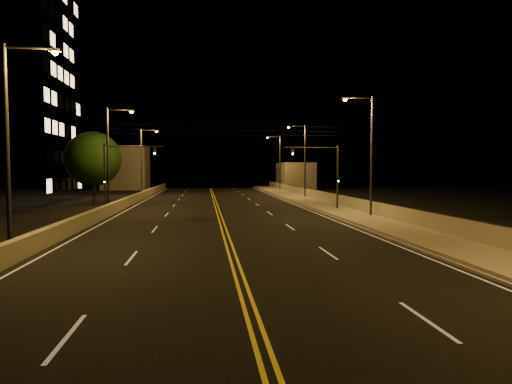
{
  "coord_description": "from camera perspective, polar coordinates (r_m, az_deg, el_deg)",
  "views": [
    {
      "loc": [
        -1.25,
        -8.86,
        3.99
      ],
      "look_at": [
        2.0,
        18.0,
        2.5
      ],
      "focal_mm": 30.0,
      "sensor_mm": 36.0,
      "label": 1
    }
  ],
  "objects": [
    {
      "name": "streetlight_3",
      "position": [
        74.25,
        3.02,
        4.34
      ],
      "size": [
        2.55,
        0.28,
        9.62
      ],
      "color": "#2D2D33",
      "rests_on": "ground"
    },
    {
      "name": "distant_building_right",
      "position": [
        84.33,
        5.25,
        2.17
      ],
      "size": [
        6.0,
        10.0,
        5.12
      ],
      "primitive_type": "cube",
      "color": "gray",
      "rests_on": "ground"
    },
    {
      "name": "parapet_wall",
      "position": [
        32.1,
        18.42,
        -2.71
      ],
      "size": [
        0.3,
        120.0,
        1.0
      ],
      "primitive_type": "cube",
      "color": "gray",
      "rests_on": "sidewalk"
    },
    {
      "name": "streetlight_2",
      "position": [
        56.08,
        6.29,
        4.7
      ],
      "size": [
        2.55,
        0.28,
        9.62
      ],
      "color": "#2D2D33",
      "rests_on": "ground"
    },
    {
      "name": "streetlight_5",
      "position": [
        42.41,
        -18.79,
        5.06
      ],
      "size": [
        2.55,
        0.28,
        9.62
      ],
      "color": "#2D2D33",
      "rests_on": "ground"
    },
    {
      "name": "curb",
      "position": [
        30.85,
        12.46,
        -4.21
      ],
      "size": [
        0.14,
        120.0,
        0.15
      ],
      "primitive_type": "cube",
      "color": "gray",
      "rests_on": "ground"
    },
    {
      "name": "lane_markings",
      "position": [
        29.08,
        -4.39,
        -4.7
      ],
      "size": [
        17.32,
        116.0,
        0.0
      ],
      "color": "silver",
      "rests_on": "road"
    },
    {
      "name": "overhead_wires",
      "position": [
        38.53,
        -5.07,
        8.22
      ],
      "size": [
        22.0,
        0.03,
        0.83
      ],
      "color": "black"
    },
    {
      "name": "streetlight_1",
      "position": [
        34.75,
        14.76,
        5.58
      ],
      "size": [
        2.55,
        0.28,
        9.62
      ],
      "color": "#2D2D33",
      "rests_on": "ground"
    },
    {
      "name": "streetlight_6",
      "position": [
        63.48,
        -14.81,
        4.44
      ],
      "size": [
        2.55,
        0.28,
        9.62
      ],
      "color": "#2D2D33",
      "rests_on": "ground"
    },
    {
      "name": "road",
      "position": [
        29.16,
        -4.39,
        -4.7
      ],
      "size": [
        18.0,
        120.0,
        0.02
      ],
      "primitive_type": "cube",
      "color": "black",
      "rests_on": "ground"
    },
    {
      "name": "sidewalk",
      "position": [
        31.51,
        15.68,
        -3.97
      ],
      "size": [
        3.6,
        120.0,
        0.3
      ],
      "primitive_type": "cube",
      "color": "gray",
      "rests_on": "ground"
    },
    {
      "name": "parapet_rail",
      "position": [
        32.05,
        18.44,
        -1.77
      ],
      "size": [
        0.06,
        120.0,
        0.06
      ],
      "primitive_type": "cylinder",
      "rotation": [
        1.57,
        0.0,
        0.0
      ],
      "color": "black",
      "rests_on": "parapet_wall"
    },
    {
      "name": "ground",
      "position": [
        9.79,
        1.13,
        -20.9
      ],
      "size": [
        160.0,
        160.0,
        0.0
      ],
      "primitive_type": "plane",
      "color": "black",
      "rests_on": "ground"
    },
    {
      "name": "jersey_barrier",
      "position": [
        30.16,
        -22.39,
        -3.77
      ],
      "size": [
        0.45,
        120.0,
        0.96
      ],
      "primitive_type": "cube",
      "color": "gray",
      "rests_on": "ground"
    },
    {
      "name": "streetlight_4",
      "position": [
        22.61,
        -29.68,
        6.63
      ],
      "size": [
        2.55,
        0.28,
        9.62
      ],
      "color": "#2D2D33",
      "rests_on": "ground"
    },
    {
      "name": "traffic_signal_left",
      "position": [
        39.06,
        -18.07,
        2.82
      ],
      "size": [
        5.11,
        0.31,
        6.12
      ],
      "color": "#2D2D33",
      "rests_on": "ground"
    },
    {
      "name": "tree_0",
      "position": [
        49.2,
        -20.89,
        4.13
      ],
      "size": [
        5.86,
        5.86,
        7.95
      ],
      "color": "black",
      "rests_on": "ground"
    },
    {
      "name": "tree_1",
      "position": [
        55.06,
        -20.76,
        3.86
      ],
      "size": [
        5.7,
        5.7,
        7.72
      ],
      "color": "black",
      "rests_on": "ground"
    },
    {
      "name": "traffic_signal_right",
      "position": [
        39.94,
        9.47,
        2.93
      ],
      "size": [
        5.11,
        0.31,
        6.12
      ],
      "color": "#2D2D33",
      "rests_on": "ground"
    },
    {
      "name": "distant_building_left",
      "position": [
        84.86,
        -16.94,
        3.07
      ],
      "size": [
        8.0,
        8.0,
        8.14
      ],
      "primitive_type": "cube",
      "color": "gray",
      "rests_on": "ground"
    }
  ]
}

